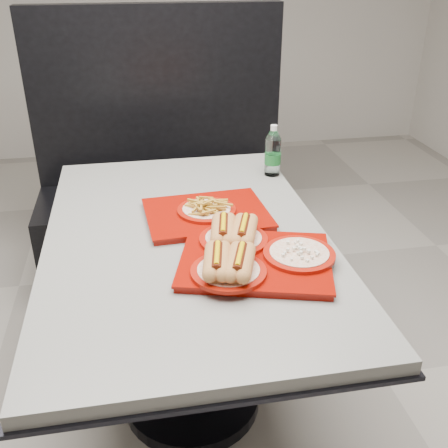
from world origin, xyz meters
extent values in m
plane|color=#9E988E|center=(0.00, 0.00, 0.00)|extent=(6.00, 6.00, 0.00)
cylinder|color=black|center=(0.00, 0.00, 0.03)|extent=(0.52, 0.52, 0.05)
cylinder|color=black|center=(0.00, 0.00, 0.38)|extent=(0.11, 0.11, 0.66)
cube|color=black|center=(0.00, 0.00, 0.70)|extent=(0.92, 1.42, 0.01)
cube|color=gray|center=(0.00, 0.00, 0.73)|extent=(0.90, 1.40, 0.04)
cube|color=black|center=(0.00, 1.02, 0.23)|extent=(1.30, 0.55, 0.45)
cube|color=black|center=(0.00, 1.26, 0.80)|extent=(1.30, 0.10, 1.10)
cube|color=#7F0B03|center=(0.18, -0.24, 0.76)|extent=(0.50, 0.43, 0.02)
cube|color=#7F0B03|center=(0.18, -0.24, 0.77)|extent=(0.51, 0.44, 0.01)
cylinder|color=#8E1004|center=(0.08, -0.30, 0.78)|extent=(0.21, 0.21, 0.01)
cylinder|color=silver|center=(0.08, -0.30, 0.79)|extent=(0.17, 0.17, 0.00)
cylinder|color=#8E1004|center=(0.13, -0.13, 0.78)|extent=(0.21, 0.21, 0.01)
cylinder|color=silver|center=(0.13, -0.13, 0.79)|extent=(0.17, 0.17, 0.00)
cylinder|color=#8E1004|center=(0.30, -0.25, 0.78)|extent=(0.21, 0.21, 0.01)
cylinder|color=silver|center=(0.30, -0.25, 0.79)|extent=(0.17, 0.17, 0.00)
cube|color=#7F0B03|center=(0.08, 0.10, 0.76)|extent=(0.42, 0.34, 0.02)
cube|color=#7F0B03|center=(0.08, 0.10, 0.77)|extent=(0.43, 0.35, 0.01)
cylinder|color=#8E1004|center=(0.08, 0.10, 0.78)|extent=(0.20, 0.20, 0.01)
cylinder|color=silver|center=(0.08, 0.10, 0.78)|extent=(0.16, 0.16, 0.00)
cylinder|color=silver|center=(0.41, 0.44, 0.83)|extent=(0.06, 0.06, 0.15)
cylinder|color=#186026|center=(0.41, 0.44, 0.82)|extent=(0.07, 0.07, 0.04)
cone|color=silver|center=(0.41, 0.44, 0.92)|extent=(0.06, 0.06, 0.03)
cylinder|color=silver|center=(0.41, 0.44, 0.95)|extent=(0.03, 0.03, 0.02)
camera|label=1|loc=(-0.15, -1.50, 1.56)|focal=42.00mm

